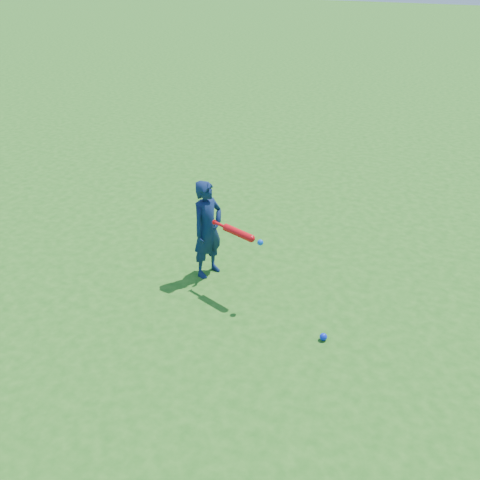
# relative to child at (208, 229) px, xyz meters

# --- Properties ---
(ground) EXTENTS (80.00, 80.00, 0.00)m
(ground) POSITION_rel_child_xyz_m (-0.49, 0.38, -0.57)
(ground) COLOR #1F6016
(ground) RESTS_ON ground
(child) EXTENTS (0.37, 0.47, 1.14)m
(child) POSITION_rel_child_xyz_m (0.00, 0.00, 0.00)
(child) COLOR #0F1E47
(child) RESTS_ON ground
(ground_ball_blue) EXTENTS (0.07, 0.07, 0.07)m
(ground_ball_blue) POSITION_rel_child_xyz_m (1.58, -0.58, -0.53)
(ground_ball_blue) COLOR #0D25E0
(ground_ball_blue) RESTS_ON ground
(bat_swing) EXTENTS (0.68, 0.26, 0.08)m
(bat_swing) POSITION_rel_child_xyz_m (0.51, -0.21, 0.16)
(bat_swing) COLOR red
(bat_swing) RESTS_ON ground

